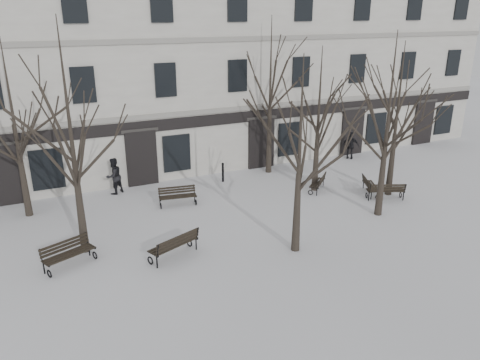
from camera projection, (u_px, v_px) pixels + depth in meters
ground at (273, 232)px, 19.44m from camera, size 100.00×100.00×0.00m
building at (174, 66)px, 28.62m from camera, size 40.40×10.20×11.40m
tree_0 at (68, 113)px, 16.12m from camera, size 6.02×6.02×8.59m
tree_1 at (300, 134)px, 16.47m from camera, size 5.15×5.15×7.35m
tree_2 at (390, 105)px, 19.49m from camera, size 5.59×5.59×7.99m
tree_3 at (399, 102)px, 21.93m from camera, size 5.21×5.21×7.44m
tree_4 at (12, 108)px, 19.45m from camera, size 5.44×5.44×7.78m
tree_5 at (271, 78)px, 24.96m from camera, size 5.95×5.95×8.51m
tree_6 at (319, 103)px, 22.58m from camera, size 5.02×5.02×7.17m
bench_0 at (68, 253)px, 16.75m from camera, size 1.95×1.32×0.94m
bench_1 at (175, 244)px, 17.29m from camera, size 2.07×1.40×1.00m
bench_2 at (386, 190)px, 22.66m from camera, size 1.87×1.28×0.90m
bench_3 at (178, 195)px, 22.06m from camera, size 1.82×0.91×0.88m
bench_4 at (318, 182)px, 23.87m from camera, size 1.53×1.50×0.81m
bench_5 at (370, 185)px, 23.43m from camera, size 1.21×1.70×0.82m
bollard_a at (223, 172)px, 25.05m from camera, size 0.14×0.14×1.07m
bollard_b at (270, 162)px, 26.58m from camera, size 0.14×0.14×1.09m
pedestrian_b at (116, 193)px, 23.62m from camera, size 1.13×1.06×1.85m
pedestrian_c at (350, 159)px, 29.17m from camera, size 1.01×1.01×1.72m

